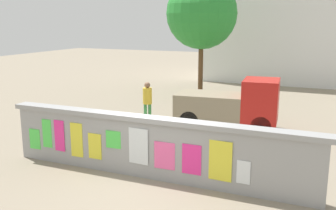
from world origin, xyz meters
name	(u,v)px	position (x,y,z in m)	size (l,w,h in m)	color
ground	(232,111)	(0.00, 8.00, 0.00)	(60.00, 60.00, 0.00)	gray
poster_wall	(152,147)	(-0.01, 0.00, 0.80)	(8.29, 0.42, 1.56)	#989898
auto_rickshaw_truck	(232,104)	(0.71, 5.17, 0.90)	(3.72, 1.83, 1.85)	black
motorcycle	(142,141)	(-0.93, 1.28, 0.46)	(1.90, 0.56, 0.87)	black
bicycle_near	(90,129)	(-3.25, 2.05, 0.36)	(1.68, 0.52, 0.95)	black
person_walking	(147,99)	(-2.35, 4.49, 0.99)	(0.48, 0.48, 1.62)	#3F994C
tree_roadside	(202,14)	(-2.49, 11.08, 4.19)	(3.63, 3.63, 6.01)	brown
building_background	(291,7)	(1.09, 18.66, 4.70)	(10.56, 6.67, 9.37)	white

